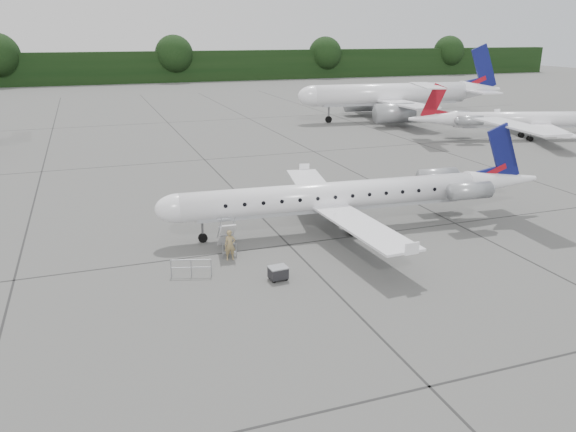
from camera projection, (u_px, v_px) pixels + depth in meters
name	position (u px, v px, depth m)	size (l,w,h in m)	color
ground	(375.00, 272.00, 31.56)	(320.00, 320.00, 0.00)	#5E5E5C
treeline	(140.00, 67.00, 146.60)	(260.00, 4.00, 8.00)	black
main_regional_jet	(333.00, 183.00, 37.26)	(26.09, 18.78, 6.69)	white
airstair	(226.00, 236.00, 34.15)	(0.85, 2.18, 2.10)	white
passenger	(230.00, 245.00, 33.05)	(0.67, 0.44, 1.83)	olive
safety_railing	(191.00, 268.00, 30.85)	(2.20, 0.08, 1.00)	gray
baggage_cart	(278.00, 273.00, 30.47)	(0.95, 0.77, 0.82)	black
bg_narrowbody	(390.00, 83.00, 83.94)	(30.62, 22.05, 10.99)	white
bg_regional_right	(536.00, 112.00, 69.57)	(26.14, 18.82, 6.86)	white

